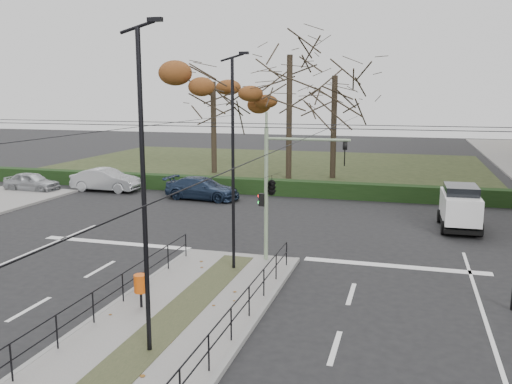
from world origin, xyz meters
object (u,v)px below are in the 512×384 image
at_px(white_van, 460,206).
at_px(bare_tree_near, 290,64).
at_px(streetlamp_median_far, 233,162).
at_px(bare_tree_center, 335,83).
at_px(streetlamp_median_near, 144,191).
at_px(parked_car_second, 106,180).
at_px(litter_bin, 141,284).
at_px(parked_car_first, 32,182).
at_px(rust_tree, 213,82).
at_px(traffic_light, 274,184).
at_px(parked_car_third, 202,188).

height_order(white_van, bare_tree_near, bare_tree_near).
relative_size(streetlamp_median_far, bare_tree_center, 0.76).
relative_size(streetlamp_median_near, bare_tree_center, 0.78).
bearing_deg(parked_car_second, litter_bin, -146.46).
xyz_separation_m(streetlamp_median_near, parked_car_second, (-13.59, 20.48, -3.48)).
bearing_deg(bare_tree_near, parked_car_second, -142.46).
height_order(litter_bin, streetlamp_median_near, streetlamp_median_near).
xyz_separation_m(parked_car_first, rust_tree, (9.01, 11.06, 6.79)).
relative_size(traffic_light, bare_tree_center, 0.50).
height_order(parked_car_first, rust_tree, rust_tree).
distance_m(parked_car_first, white_van, 27.08).
bearing_deg(parked_car_second, parked_car_third, -97.28).
distance_m(parked_car_second, parked_car_third, 7.38).
bearing_deg(rust_tree, litter_bin, -74.23).
distance_m(litter_bin, bare_tree_center, 28.25).
relative_size(streetlamp_median_far, parked_car_second, 1.67).
bearing_deg(bare_tree_center, streetlamp_median_near, -90.85).
relative_size(traffic_light, parked_car_first, 1.33).
bearing_deg(parked_car_first, litter_bin, -132.32).
bearing_deg(parked_car_second, streetlamp_median_near, -146.68).
relative_size(parked_car_first, rust_tree, 0.40).
bearing_deg(parked_car_third, traffic_light, -141.24).
height_order(parked_car_first, bare_tree_near, bare_tree_near).
bearing_deg(rust_tree, bare_tree_center, -0.72).
bearing_deg(parked_car_second, streetlamp_median_far, -135.45).
bearing_deg(streetlamp_median_far, white_van, 46.86).
height_order(traffic_light, streetlamp_median_near, streetlamp_median_near).
distance_m(parked_car_first, parked_car_second, 4.98).
xyz_separation_m(traffic_light, parked_car_third, (-7.42, 11.38, -2.43)).
bearing_deg(parked_car_third, white_van, -98.26).
xyz_separation_m(traffic_light, bare_tree_near, (-3.94, 20.58, 5.55)).
xyz_separation_m(parked_car_first, parked_car_second, (4.75, 1.48, 0.11)).
xyz_separation_m(litter_bin, parked_car_second, (-12.04, 17.99, -0.10)).
distance_m(parked_car_third, bare_tree_center, 13.99).
bearing_deg(parked_car_third, parked_car_first, 98.40).
height_order(streetlamp_median_near, streetlamp_median_far, streetlamp_median_near).
distance_m(traffic_light, parked_car_second, 19.33).
bearing_deg(bare_tree_center, white_van, -59.93).
xyz_separation_m(streetlamp_median_far, rust_tree, (-9.35, 23.28, 3.34)).
bearing_deg(traffic_light, streetlamp_median_near, -98.04).
distance_m(traffic_light, parked_car_third, 13.80).
xyz_separation_m(bare_tree_center, bare_tree_near, (-3.23, -1.15, 1.39)).
distance_m(litter_bin, parked_car_first, 23.55).
distance_m(white_van, bare_tree_near, 18.74).
bearing_deg(bare_tree_near, rust_tree, 168.98).
relative_size(streetlamp_median_near, parked_car_third, 1.69).
relative_size(streetlamp_median_near, parked_car_first, 2.10).
distance_m(traffic_light, streetlamp_median_near, 8.36).
relative_size(traffic_light, rust_tree, 0.53).
bearing_deg(streetlamp_median_near, bare_tree_near, 95.52).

